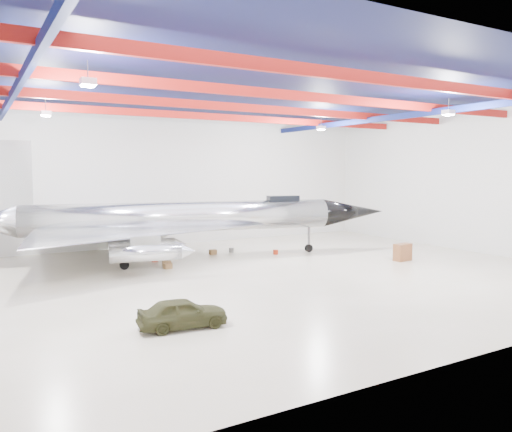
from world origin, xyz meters
TOP-DOWN VIEW (x-y plane):
  - floor at (0.00, 0.00)m, footprint 40.00×40.00m
  - wall_back at (0.00, 15.00)m, footprint 40.00×0.00m
  - wall_right at (20.00, 0.00)m, footprint 0.00×30.00m
  - ceiling at (0.00, 0.00)m, footprint 40.00×40.00m
  - ceiling_structure at (0.00, 0.00)m, footprint 39.50×29.50m
  - jet_aircraft at (-0.87, 7.81)m, footprint 30.21×20.65m
  - jeep at (-6.77, -7.05)m, footprint 3.77×1.85m
  - desk at (12.29, -0.62)m, footprint 1.39×0.80m
  - crate_ply at (-3.12, 4.91)m, footprint 0.57×0.48m
  - toolbox_red at (-3.05, 7.73)m, footprint 0.42×0.34m
  - parts_bin at (1.77, 8.46)m, footprint 0.56×0.47m
  - tool_chest at (5.93, 6.13)m, footprint 0.46×0.46m
  - oil_barrel at (-2.93, 5.59)m, footprint 0.64×0.56m
  - spares_box at (3.43, 8.66)m, footprint 0.40×0.40m

SIDE VIEW (x-z plane):
  - floor at x=0.00m, z-range 0.00..0.00m
  - toolbox_red at x=-3.05m, z-range 0.00..0.29m
  - spares_box at x=3.43m, z-range 0.00..0.35m
  - tool_chest at x=5.93m, z-range 0.00..0.35m
  - crate_ply at x=-3.12m, z-range 0.00..0.36m
  - parts_bin at x=1.77m, z-range 0.00..0.36m
  - oil_barrel at x=-2.93m, z-range 0.00..0.39m
  - desk at x=12.29m, z-range 0.00..1.22m
  - jeep at x=-6.77m, z-range 0.00..1.24m
  - jet_aircraft at x=-0.87m, z-range -1.43..6.88m
  - wall_back at x=0.00m, z-range -14.50..25.50m
  - wall_right at x=20.00m, z-range -9.50..20.50m
  - ceiling_structure at x=0.00m, z-range 9.79..10.86m
  - ceiling at x=0.00m, z-range 11.00..11.00m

